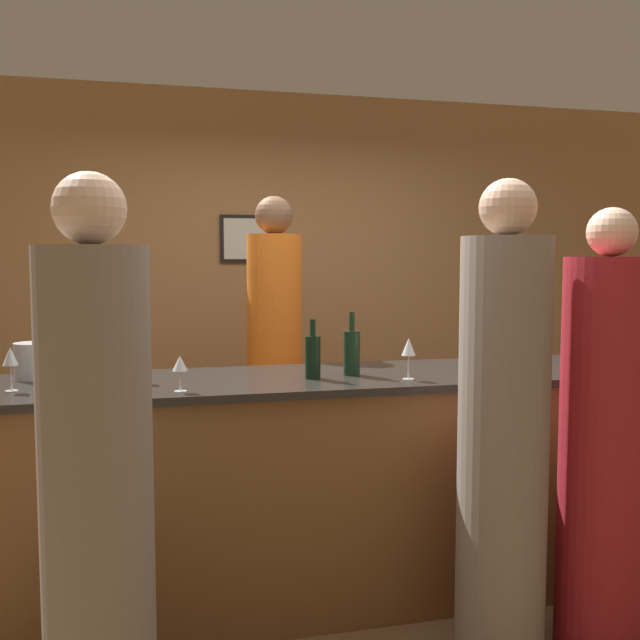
% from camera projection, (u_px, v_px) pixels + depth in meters
% --- Properties ---
extents(ground_plane, '(14.00, 14.00, 0.00)m').
position_uv_depth(ground_plane, '(335.00, 594.00, 3.41)').
color(ground_plane, brown).
extents(back_wall, '(8.00, 0.08, 2.80)m').
position_uv_depth(back_wall, '(264.00, 287.00, 5.20)').
color(back_wall, '#A37547').
rests_on(back_wall, ground_plane).
extents(bar_counter, '(3.61, 0.77, 1.06)m').
position_uv_depth(bar_counter, '(336.00, 485.00, 3.37)').
color(bar_counter, brown).
rests_on(bar_counter, ground_plane).
extents(bartender, '(0.32, 0.32, 1.96)m').
position_uv_depth(bartender, '(275.00, 375.00, 4.16)').
color(bartender, orange).
rests_on(bartender, ground_plane).
extents(guest_0, '(0.35, 0.35, 1.90)m').
position_uv_depth(guest_0, '(503.00, 442.00, 2.77)').
color(guest_0, gray).
rests_on(guest_0, ground_plane).
extents(guest_1, '(0.35, 0.35, 1.80)m').
position_uv_depth(guest_1, '(605.00, 452.00, 2.82)').
color(guest_1, maroon).
rests_on(guest_1, ground_plane).
extents(guest_3, '(0.36, 0.36, 1.87)m').
position_uv_depth(guest_3, '(97.00, 487.00, 2.28)').
color(guest_3, gray).
rests_on(guest_3, ground_plane).
extents(wine_bottle_0, '(0.08, 0.08, 0.29)m').
position_uv_depth(wine_bottle_0, '(352.00, 352.00, 3.31)').
color(wine_bottle_0, black).
rests_on(wine_bottle_0, bar_counter).
extents(wine_bottle_1, '(0.07, 0.07, 0.27)m').
position_uv_depth(wine_bottle_1, '(313.00, 356.00, 3.21)').
color(wine_bottle_1, black).
rests_on(wine_bottle_1, bar_counter).
extents(ice_bucket, '(0.18, 0.18, 0.16)m').
position_uv_depth(ice_bucket, '(34.00, 361.00, 3.21)').
color(ice_bucket, silver).
rests_on(ice_bucket, bar_counter).
extents(wine_glass_0, '(0.06, 0.06, 0.15)m').
position_uv_depth(wine_glass_0, '(180.00, 365.00, 2.88)').
color(wine_glass_0, silver).
rests_on(wine_glass_0, bar_counter).
extents(wine_glass_1, '(0.06, 0.06, 0.18)m').
position_uv_depth(wine_glass_1, '(10.00, 358.00, 2.88)').
color(wine_glass_1, silver).
rests_on(wine_glass_1, bar_counter).
extents(wine_glass_2, '(0.06, 0.06, 0.19)m').
position_uv_depth(wine_glass_2, '(409.00, 348.00, 3.17)').
color(wine_glass_2, silver).
rests_on(wine_glass_2, bar_counter).
extents(wine_glass_3, '(0.08, 0.08, 0.18)m').
position_uv_depth(wine_glass_3, '(575.00, 339.00, 3.62)').
color(wine_glass_3, silver).
rests_on(wine_glass_3, bar_counter).
extents(wine_glass_4, '(0.08, 0.08, 0.17)m').
position_uv_depth(wine_glass_4, '(83.00, 356.00, 2.98)').
color(wine_glass_4, silver).
rests_on(wine_glass_4, bar_counter).
extents(wine_glass_5, '(0.08, 0.08, 0.16)m').
position_uv_depth(wine_glass_5, '(572.00, 343.00, 3.52)').
color(wine_glass_5, silver).
rests_on(wine_glass_5, bar_counter).
extents(wine_glass_6, '(0.08, 0.08, 0.15)m').
position_uv_depth(wine_glass_6, '(513.00, 352.00, 3.27)').
color(wine_glass_6, silver).
rests_on(wine_glass_6, bar_counter).
extents(wine_glass_7, '(0.07, 0.07, 0.16)m').
position_uv_depth(wine_glass_7, '(140.00, 356.00, 3.08)').
color(wine_glass_7, silver).
rests_on(wine_glass_7, bar_counter).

